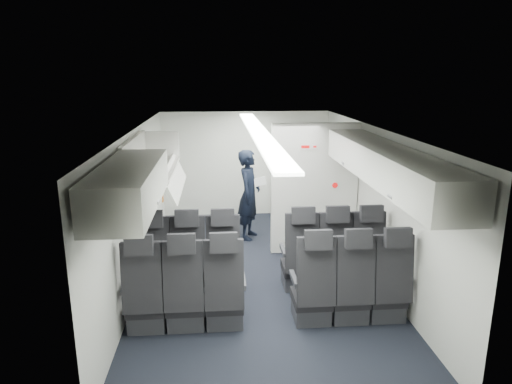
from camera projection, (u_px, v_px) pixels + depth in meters
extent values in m
cube|color=black|center=(258.00, 274.00, 6.80)|extent=(3.40, 6.00, 0.01)
cube|color=silver|center=(258.00, 129.00, 6.26)|extent=(3.40, 6.00, 0.01)
cube|color=silver|center=(246.00, 164.00, 9.42)|extent=(3.40, 0.01, 2.15)
cube|color=silver|center=(291.00, 308.00, 3.64)|extent=(3.40, 0.01, 2.15)
cube|color=silver|center=(138.00, 207.00, 6.39)|extent=(0.01, 6.00, 2.15)
cube|color=silver|center=(374.00, 201.00, 6.67)|extent=(0.01, 6.00, 2.15)
cube|color=white|center=(258.00, 132.00, 6.27)|extent=(0.25, 5.52, 0.03)
cube|color=black|center=(157.00, 273.00, 6.18)|extent=(0.44, 0.46, 0.12)
cube|color=#2D2D33|center=(158.00, 283.00, 6.22)|extent=(0.42, 0.42, 0.22)
cube|color=black|center=(153.00, 247.00, 5.86)|extent=(0.44, 0.20, 0.80)
cube|color=black|center=(151.00, 219.00, 5.71)|extent=(0.30, 0.12, 0.23)
cube|color=#2D2D33|center=(139.00, 255.00, 6.07)|extent=(0.05, 0.40, 0.06)
cube|color=#2D2D33|center=(172.00, 254.00, 6.10)|extent=(0.05, 0.40, 0.06)
cube|color=black|center=(190.00, 271.00, 6.22)|extent=(0.44, 0.46, 0.12)
cube|color=#2D2D33|center=(191.00, 282.00, 6.26)|extent=(0.42, 0.42, 0.22)
cube|color=black|center=(188.00, 246.00, 5.89)|extent=(0.44, 0.20, 0.80)
cube|color=black|center=(187.00, 218.00, 5.75)|extent=(0.30, 0.12, 0.23)
cube|color=#2D2D33|center=(173.00, 254.00, 6.10)|extent=(0.05, 0.40, 0.06)
cube|color=#2D2D33|center=(206.00, 253.00, 6.14)|extent=(0.05, 0.40, 0.06)
cube|color=black|center=(223.00, 270.00, 6.26)|extent=(0.44, 0.46, 0.12)
cube|color=#2D2D33|center=(224.00, 281.00, 6.30)|extent=(0.42, 0.42, 0.22)
cube|color=black|center=(223.00, 245.00, 5.93)|extent=(0.44, 0.20, 0.80)
cube|color=black|center=(223.00, 217.00, 5.78)|extent=(0.30, 0.12, 0.23)
cube|color=#2D2D33|center=(207.00, 253.00, 6.14)|extent=(0.05, 0.40, 0.06)
cube|color=#2D2D33|center=(239.00, 252.00, 6.17)|extent=(0.05, 0.40, 0.06)
cube|color=black|center=(298.00, 268.00, 6.34)|extent=(0.44, 0.46, 0.12)
cube|color=#2D2D33|center=(298.00, 278.00, 6.38)|extent=(0.42, 0.42, 0.22)
cube|color=black|center=(302.00, 243.00, 6.01)|extent=(0.44, 0.20, 0.80)
cube|color=black|center=(303.00, 215.00, 5.87)|extent=(0.30, 0.12, 0.23)
cube|color=#2D2D33|center=(283.00, 250.00, 6.22)|extent=(0.05, 0.40, 0.06)
cube|color=#2D2D33|center=(315.00, 249.00, 6.26)|extent=(0.05, 0.40, 0.06)
cube|color=black|center=(330.00, 267.00, 6.38)|extent=(0.44, 0.46, 0.12)
cube|color=#2D2D33|center=(330.00, 277.00, 6.42)|extent=(0.42, 0.42, 0.22)
cube|color=black|center=(335.00, 242.00, 6.05)|extent=(0.44, 0.20, 0.80)
cube|color=black|center=(338.00, 214.00, 5.90)|extent=(0.30, 0.12, 0.23)
cube|color=#2D2D33|center=(316.00, 249.00, 6.26)|extent=(0.05, 0.40, 0.06)
cube|color=#2D2D33|center=(347.00, 248.00, 6.29)|extent=(0.05, 0.40, 0.06)
cube|color=black|center=(361.00, 265.00, 6.41)|extent=(0.44, 0.46, 0.12)
cube|color=#2D2D33|center=(361.00, 276.00, 6.45)|extent=(0.42, 0.42, 0.22)
cube|color=black|center=(368.00, 241.00, 6.09)|extent=(0.44, 0.20, 0.80)
cube|color=black|center=(372.00, 213.00, 5.94)|extent=(0.30, 0.12, 0.23)
cube|color=#2D2D33|center=(348.00, 248.00, 6.30)|extent=(0.05, 0.40, 0.06)
cube|color=#2D2D33|center=(379.00, 247.00, 6.33)|extent=(0.05, 0.40, 0.06)
cube|color=black|center=(147.00, 305.00, 5.32)|extent=(0.44, 0.46, 0.12)
cube|color=#2D2D33|center=(148.00, 317.00, 5.36)|extent=(0.42, 0.42, 0.22)
cube|color=black|center=(142.00, 278.00, 4.99)|extent=(0.44, 0.20, 0.80)
cube|color=black|center=(139.00, 245.00, 4.84)|extent=(0.30, 0.12, 0.23)
cube|color=#2D2D33|center=(126.00, 285.00, 5.20)|extent=(0.05, 0.40, 0.06)
cube|color=#2D2D33|center=(165.00, 284.00, 5.23)|extent=(0.05, 0.40, 0.06)
cube|color=black|center=(186.00, 303.00, 5.35)|extent=(0.44, 0.46, 0.12)
cube|color=#2D2D33|center=(187.00, 316.00, 5.39)|extent=(0.42, 0.42, 0.22)
cube|color=black|center=(183.00, 276.00, 5.03)|extent=(0.44, 0.20, 0.80)
cube|color=black|center=(181.00, 244.00, 4.88)|extent=(0.30, 0.12, 0.23)
cube|color=#2D2D33|center=(166.00, 283.00, 5.24)|extent=(0.05, 0.40, 0.06)
cube|color=#2D2D33|center=(204.00, 282.00, 5.27)|extent=(0.05, 0.40, 0.06)
cube|color=black|center=(225.00, 302.00, 5.39)|extent=(0.44, 0.46, 0.12)
cube|color=#2D2D33|center=(225.00, 314.00, 5.43)|extent=(0.42, 0.42, 0.22)
cube|color=black|center=(224.00, 275.00, 5.06)|extent=(0.44, 0.20, 0.80)
cube|color=black|center=(224.00, 243.00, 4.91)|extent=(0.30, 0.12, 0.23)
cube|color=#2D2D33|center=(205.00, 282.00, 5.27)|extent=(0.05, 0.40, 0.06)
cube|color=#2D2D33|center=(243.00, 281.00, 5.31)|extent=(0.05, 0.40, 0.06)
cube|color=black|center=(311.00, 298.00, 5.47)|extent=(0.44, 0.46, 0.12)
cube|color=#2D2D33|center=(311.00, 310.00, 5.51)|extent=(0.42, 0.42, 0.22)
cube|color=black|center=(316.00, 272.00, 5.15)|extent=(0.44, 0.20, 0.80)
cube|color=black|center=(318.00, 240.00, 5.00)|extent=(0.30, 0.12, 0.23)
cube|color=#2D2D33|center=(294.00, 279.00, 5.36)|extent=(0.05, 0.40, 0.06)
cube|color=#2D2D33|center=(331.00, 277.00, 5.39)|extent=(0.05, 0.40, 0.06)
cube|color=black|center=(348.00, 297.00, 5.51)|extent=(0.44, 0.46, 0.12)
cube|color=#2D2D33|center=(347.00, 309.00, 5.55)|extent=(0.42, 0.42, 0.22)
cube|color=black|center=(355.00, 270.00, 5.18)|extent=(0.44, 0.20, 0.80)
cube|color=black|center=(359.00, 239.00, 5.03)|extent=(0.30, 0.12, 0.23)
cube|color=#2D2D33|center=(332.00, 277.00, 5.39)|extent=(0.05, 0.40, 0.06)
cube|color=#2D2D33|center=(368.00, 276.00, 5.43)|extent=(0.05, 0.40, 0.06)
cube|color=black|center=(384.00, 296.00, 5.54)|extent=(0.44, 0.46, 0.12)
cube|color=#2D2D33|center=(383.00, 307.00, 5.58)|extent=(0.42, 0.42, 0.22)
cube|color=black|center=(394.00, 269.00, 5.22)|extent=(0.44, 0.20, 0.80)
cube|color=black|center=(398.00, 237.00, 5.07)|extent=(0.30, 0.12, 0.23)
cube|color=#2D2D33|center=(369.00, 276.00, 5.43)|extent=(0.05, 0.40, 0.06)
cube|color=#2D2D33|center=(404.00, 275.00, 5.46)|extent=(0.05, 0.40, 0.06)
cube|color=silver|center=(129.00, 186.00, 4.29)|extent=(0.52, 1.80, 0.40)
cylinder|color=slate|center=(157.00, 202.00, 4.35)|extent=(0.04, 0.10, 0.04)
cube|color=#9E9E93|center=(155.00, 169.00, 6.03)|extent=(0.52, 1.70, 0.04)
cube|color=silver|center=(134.00, 155.00, 5.96)|extent=(0.06, 1.70, 0.44)
cube|color=silver|center=(144.00, 167.00, 5.18)|extent=(0.52, 0.04, 0.40)
cube|color=silver|center=(161.00, 145.00, 6.78)|extent=(0.52, 0.04, 0.40)
cube|color=silver|center=(174.00, 177.00, 6.08)|extent=(0.21, 1.61, 0.38)
cube|color=silver|center=(417.00, 180.00, 4.52)|extent=(0.52, 1.80, 0.40)
cylinder|color=slate|center=(391.00, 197.00, 4.54)|extent=(0.04, 0.10, 0.04)
cube|color=silver|center=(362.00, 151.00, 6.20)|extent=(0.52, 1.70, 0.40)
cylinder|color=slate|center=(344.00, 163.00, 6.22)|extent=(0.04, 0.10, 0.04)
cube|color=white|center=(314.00, 189.00, 7.38)|extent=(1.40, 0.12, 2.13)
cube|color=white|center=(308.00, 147.00, 7.12)|extent=(0.24, 0.01, 0.10)
cube|color=red|center=(305.00, 147.00, 7.11)|extent=(0.13, 0.01, 0.04)
cube|color=red|center=(315.00, 147.00, 7.12)|extent=(0.05, 0.01, 0.03)
cylinder|color=white|center=(335.00, 185.00, 7.32)|extent=(0.11, 0.01, 0.11)
cylinder|color=red|center=(335.00, 185.00, 7.31)|extent=(0.09, 0.01, 0.09)
cube|color=#939399|center=(293.00, 172.00, 9.26)|extent=(0.85, 0.50, 1.90)
cube|color=#3F3F42|center=(295.00, 197.00, 9.12)|extent=(0.80, 0.01, 0.02)
cube|color=#3F3F42|center=(295.00, 172.00, 9.00)|extent=(0.80, 0.01, 0.02)
cube|color=#3F3F42|center=(296.00, 147.00, 8.87)|extent=(0.80, 0.01, 0.02)
cube|color=silver|center=(157.00, 189.00, 7.92)|extent=(0.10, 0.92, 1.86)
cylinder|color=black|center=(159.00, 160.00, 7.80)|extent=(0.03, 0.22, 0.22)
cube|color=gold|center=(162.00, 182.00, 8.21)|extent=(0.02, 0.10, 0.75)
cylinder|color=white|center=(147.00, 179.00, 7.11)|extent=(0.01, 0.11, 0.11)
cylinder|color=red|center=(148.00, 179.00, 7.11)|extent=(0.01, 0.09, 0.09)
imported|color=black|center=(249.00, 195.00, 8.09)|extent=(0.56, 0.68, 1.61)
cube|color=black|center=(150.00, 164.00, 5.71)|extent=(0.38, 0.28, 0.22)
cube|color=white|center=(260.00, 182.00, 8.00)|extent=(0.21, 0.05, 0.15)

